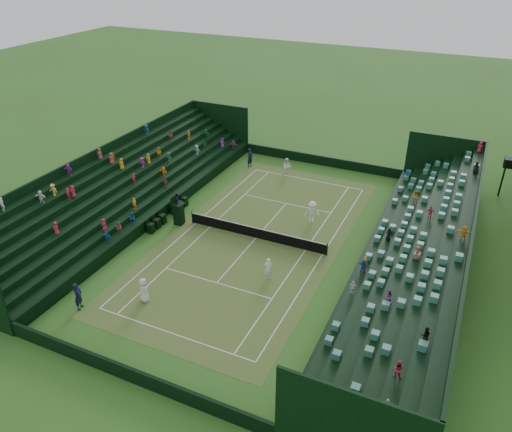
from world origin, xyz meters
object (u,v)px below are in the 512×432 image
object	(u,v)px
player_near_west	(144,290)
player_near_east	(268,268)
tennis_net	(256,232)
umpire_chair	(178,211)
player_far_west	(287,167)
player_far_east	(312,212)

from	to	relation	value
player_near_west	player_near_east	size ratio (longest dim) A/B	1.04
tennis_net	player_near_west	world-z (taller)	player_near_west
player_near_east	umpire_chair	bearing A→B (deg)	-48.35
tennis_net	player_far_west	distance (m)	12.35
tennis_net	player_near_west	xyz separation A→B (m)	(-3.29, -10.03, 0.35)
player_far_west	player_far_east	xyz separation A→B (m)	(5.34, -7.87, 0.08)
umpire_chair	player_far_west	bearing A→B (deg)	70.72
umpire_chair	player_far_west	xyz separation A→B (m)	(4.46, 12.74, -0.32)
player_near_east	player_near_west	bearing A→B (deg)	15.14
tennis_net	umpire_chair	distance (m)	6.75
umpire_chair	player_far_west	distance (m)	13.50
player_near_east	player_far_west	xyz separation A→B (m)	(-5.20, 16.58, 0.03)
player_near_west	player_far_west	bearing A→B (deg)	-68.46
umpire_chair	player_far_east	distance (m)	10.95
umpire_chair	player_far_east	xyz separation A→B (m)	(9.80, 4.87, -0.24)
player_far_west	tennis_net	bearing A→B (deg)	-91.94
umpire_chair	player_far_west	size ratio (longest dim) A/B	1.61
tennis_net	player_near_west	size ratio (longest dim) A/B	6.67
player_near_west	player_far_east	distance (m)	15.67
tennis_net	player_far_east	distance (m)	5.30
umpire_chair	player_far_east	world-z (taller)	umpire_chair
umpire_chair	player_near_west	world-z (taller)	umpire_chair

